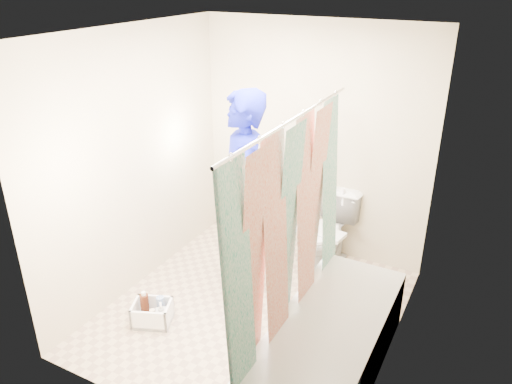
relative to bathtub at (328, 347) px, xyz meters
The scene contains 14 objects.
floor 0.99m from the bathtub, 153.43° to the left, with size 2.60×2.60×0.00m, color tan.
ceiling 2.33m from the bathtub, 153.43° to the left, with size 2.40×2.60×0.02m, color white.
wall_back 2.14m from the bathtub, 116.23° to the left, with size 2.40×0.02×2.40m, color beige.
wall_front 1.54m from the bathtub, 134.17° to the right, with size 2.40×0.02×2.40m, color beige.
wall_left 2.29m from the bathtub, 168.29° to the left, with size 0.02×2.60×2.40m, color beige.
wall_right 1.08m from the bathtub, 50.53° to the left, with size 0.02×2.60×2.40m, color beige.
bathtub is the anchor object (origin of this frame).
curtain_rod 1.71m from the bathtub, behind, with size 0.02×0.02×1.90m, color silver.
shower_curtain 0.82m from the bathtub, behind, with size 0.06×1.75×1.80m, color white.
toilet 1.52m from the bathtub, 111.23° to the left, with size 0.43×0.76×0.77m, color white.
tank_lid 1.42m from the bathtub, 113.64° to the left, with size 0.47×0.21×0.04m, color silver.
tank_internals 1.79m from the bathtub, 109.21° to the left, with size 0.19×0.06×0.25m.
plumber 1.49m from the bathtub, 147.14° to the left, with size 0.70×0.46×1.91m, color #0D1188.
cleaning_caddy 1.55m from the bathtub, behind, with size 0.39×0.36×0.25m.
Camera 1 is at (1.72, -3.20, 2.82)m, focal length 35.00 mm.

